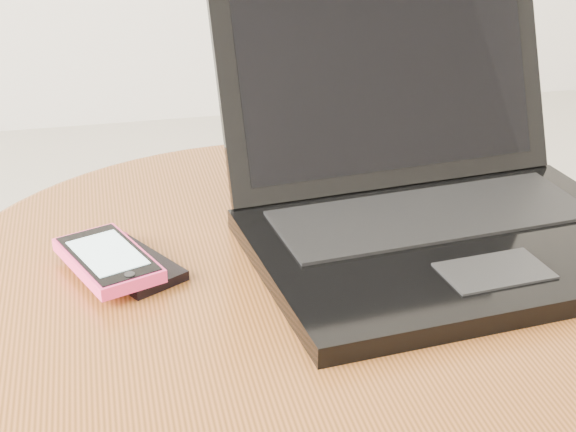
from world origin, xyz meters
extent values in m
cylinder|color=#5F3614|center=(0.01, -0.05, 0.54)|extent=(0.67, 0.67, 0.03)
torus|color=#5F3614|center=(0.01, -0.05, 0.54)|extent=(0.70, 0.70, 0.03)
cube|color=black|center=(0.16, -0.05, 0.56)|extent=(0.40, 0.29, 0.02)
cube|color=black|center=(0.15, 0.00, 0.57)|extent=(0.32, 0.15, 0.00)
cube|color=black|center=(0.17, -0.12, 0.57)|extent=(0.10, 0.07, 0.00)
cube|color=black|center=(0.14, 0.12, 0.68)|extent=(0.37, 0.13, 0.21)
cube|color=black|center=(0.14, 0.12, 0.68)|extent=(0.32, 0.10, 0.18)
cube|color=black|center=(-0.14, -0.01, 0.56)|extent=(0.10, 0.12, 0.01)
cube|color=#9F253F|center=(-0.16, 0.03, 0.56)|extent=(0.05, 0.03, 0.00)
cube|color=#FD3876|center=(-0.16, -0.01, 0.57)|extent=(0.10, 0.13, 0.01)
cube|color=black|center=(-0.16, -0.01, 0.58)|extent=(0.09, 0.12, 0.00)
cube|color=silver|center=(-0.16, -0.01, 0.58)|extent=(0.07, 0.09, 0.00)
cylinder|color=black|center=(-0.14, -0.06, 0.58)|extent=(0.01, 0.01, 0.00)
camera|label=1|loc=(-0.15, -0.72, 0.94)|focal=54.91mm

